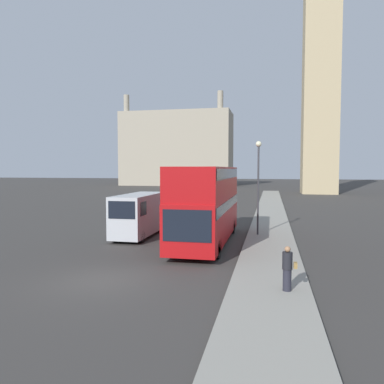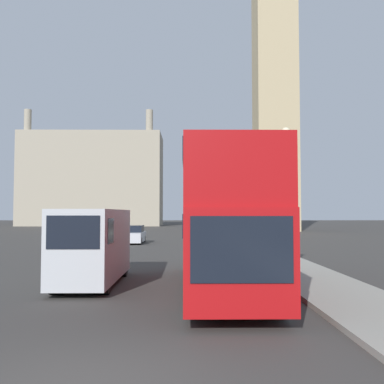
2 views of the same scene
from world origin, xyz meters
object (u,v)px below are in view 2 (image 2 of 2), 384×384
at_px(parked_sedan, 133,235).
at_px(street_lamp, 286,178).
at_px(white_van, 93,244).
at_px(clock_tower, 274,32).
at_px(red_double_decker_bus, 222,216).

bearing_deg(parked_sedan, street_lamp, -66.33).
bearing_deg(street_lamp, parked_sedan, 113.67).
bearing_deg(street_lamp, white_van, -168.11).
xyz_separation_m(clock_tower, white_van, (-16.53, -46.89, -28.27)).
height_order(clock_tower, parked_sedan, clock_tower).
bearing_deg(red_double_decker_bus, white_van, 166.60).
bearing_deg(street_lamp, red_double_decker_bus, -136.90).
height_order(street_lamp, parked_sedan, street_lamp).
distance_m(red_double_decker_bus, white_van, 4.88).
height_order(red_double_decker_bus, parked_sedan, red_double_decker_bus).
height_order(red_double_decker_bus, street_lamp, street_lamp).
xyz_separation_m(white_van, parked_sedan, (-1.24, 21.53, -0.77)).
bearing_deg(red_double_decker_bus, clock_tower, 76.08).
xyz_separation_m(red_double_decker_bus, parked_sedan, (-5.88, 22.64, -1.80)).
distance_m(clock_tower, red_double_decker_bus, 56.45).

